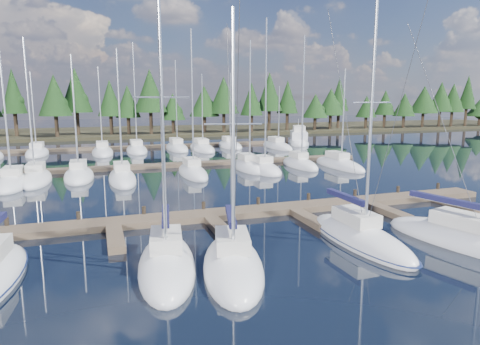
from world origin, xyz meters
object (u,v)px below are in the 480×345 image
object	(u,v)px
front_sailboat_3	(233,265)
motor_yacht_right	(298,141)
main_dock	(210,218)
front_sailboat_5	(472,242)
front_sailboat_2	(167,264)
front_sailboat_4	(359,237)

from	to	relation	value
front_sailboat_3	motor_yacht_right	bearing A→B (deg)	60.49
main_dock	motor_yacht_right	size ratio (longest dim) A/B	4.04
main_dock	front_sailboat_5	xyz separation A→B (m)	(12.05, -9.25, 0.07)
front_sailboat_5	motor_yacht_right	bearing A→B (deg)	73.89
front_sailboat_2	front_sailboat_3	world-z (taller)	front_sailboat_2
front_sailboat_3	motor_yacht_right	world-z (taller)	front_sailboat_3
main_dock	front_sailboat_4	xyz separation A→B (m)	(6.78, -6.67, 0.08)
front_sailboat_2	main_dock	bearing A→B (deg)	61.11
front_sailboat_3	main_dock	bearing A→B (deg)	82.67
front_sailboat_5	motor_yacht_right	world-z (taller)	front_sailboat_5
main_dock	front_sailboat_5	world-z (taller)	front_sailboat_5
front_sailboat_2	front_sailboat_4	xyz separation A→B (m)	(10.70, 0.44, -0.01)
main_dock	front_sailboat_4	distance (m)	9.51
front_sailboat_5	front_sailboat_2	bearing A→B (deg)	172.35
front_sailboat_4	front_sailboat_5	xyz separation A→B (m)	(5.27, -2.59, -0.01)
main_dock	front_sailboat_3	xyz separation A→B (m)	(-1.05, -8.19, 0.08)
main_dock	front_sailboat_2	world-z (taller)	front_sailboat_2
front_sailboat_4	front_sailboat_5	world-z (taller)	front_sailboat_4
front_sailboat_3	motor_yacht_right	xyz separation A→B (m)	(27.39, 48.39, 0.28)
front_sailboat_2	front_sailboat_4	bearing A→B (deg)	2.36
main_dock	front_sailboat_2	distance (m)	8.12
front_sailboat_3	front_sailboat_5	size ratio (longest dim) A/B	0.95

